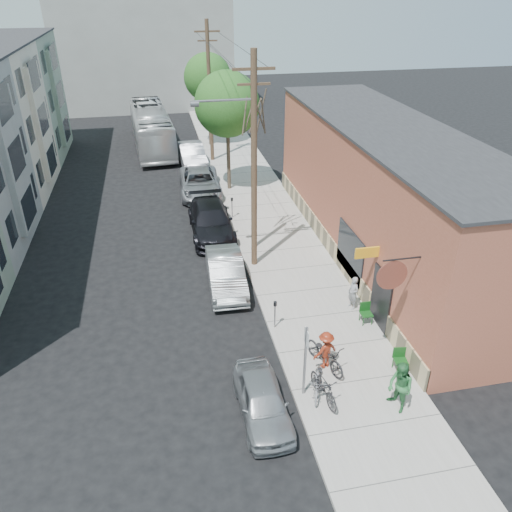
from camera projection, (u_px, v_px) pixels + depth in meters
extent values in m
plane|color=black|center=(219.00, 331.00, 20.36)|extent=(120.00, 120.00, 0.00)
cube|color=#A7A29B|center=(263.00, 212.00, 30.47)|extent=(4.50, 58.00, 0.15)
cube|color=#A3533C|center=(383.00, 194.00, 24.62)|extent=(5.00, 20.00, 6.50)
cube|color=#2B2B2D|center=(392.00, 128.00, 23.01)|extent=(5.20, 20.20, 0.12)
cube|color=tan|center=(331.00, 247.00, 25.50)|extent=(0.10, 20.00, 1.10)
cube|color=black|center=(381.00, 300.00, 20.00)|extent=(0.10, 1.60, 2.60)
cube|color=black|center=(350.00, 252.00, 22.85)|extent=(0.08, 3.00, 2.20)
cylinder|color=brown|center=(392.00, 275.00, 16.69)|extent=(1.10, 0.06, 1.10)
cube|color=gold|center=(367.00, 253.00, 19.72)|extent=(1.00, 0.08, 0.45)
cube|color=gray|center=(7.00, 162.00, 25.11)|extent=(1.10, 3.20, 7.00)
cube|color=beige|center=(35.00, 122.00, 31.95)|extent=(1.10, 3.20, 7.00)
cube|color=gray|center=(16.00, 98.00, 38.31)|extent=(6.00, 8.00, 9.00)
cube|color=gray|center=(54.00, 97.00, 38.79)|extent=(1.10, 3.20, 7.00)
cube|color=gray|center=(145.00, 49.00, 53.00)|extent=(18.00, 8.00, 12.00)
cube|color=slate|center=(305.00, 362.00, 16.43)|extent=(0.07, 0.07, 2.80)
cube|color=silver|center=(307.00, 338.00, 15.94)|extent=(0.02, 0.45, 0.60)
cylinder|color=slate|center=(275.00, 316.00, 20.07)|extent=(0.06, 0.06, 1.10)
cylinder|color=black|center=(275.00, 304.00, 19.78)|extent=(0.14, 0.14, 0.18)
cylinder|color=slate|center=(232.00, 209.00, 29.38)|extent=(0.06, 0.06, 1.10)
cylinder|color=black|center=(232.00, 199.00, 29.08)|extent=(0.14, 0.14, 0.18)
cylinder|color=#503A28|center=(254.00, 167.00, 22.43)|extent=(0.28, 0.28, 10.00)
cube|color=#503A28|center=(254.00, 69.00, 20.38)|extent=(1.80, 0.12, 0.12)
cube|color=#503A28|center=(254.00, 84.00, 20.67)|extent=(1.40, 0.10, 0.10)
cylinder|color=slate|center=(195.00, 104.00, 20.58)|extent=(0.35, 0.24, 0.24)
cylinder|color=#503A28|center=(210.00, 94.00, 36.63)|extent=(0.28, 0.28, 10.00)
cube|color=#503A28|center=(207.00, 31.00, 34.58)|extent=(1.80, 0.12, 0.12)
cube|color=#503A28|center=(207.00, 41.00, 34.87)|extent=(1.40, 0.10, 0.10)
cylinder|color=#44392C|center=(254.00, 190.00, 24.90)|extent=(0.24, 0.24, 6.34)
cylinder|color=#44392C|center=(228.00, 150.00, 32.49)|extent=(0.24, 0.24, 5.24)
sphere|color=#2D6322|center=(227.00, 104.00, 31.05)|extent=(4.10, 4.10, 4.10)
cylinder|color=#44392C|center=(209.00, 114.00, 41.41)|extent=(0.24, 0.24, 5.14)
sphere|color=#2D6322|center=(208.00, 77.00, 40.00)|extent=(3.82, 3.82, 3.82)
imported|color=gray|center=(353.00, 293.00, 21.18)|extent=(0.50, 0.63, 1.50)
imported|color=#2C6F39|center=(400.00, 387.00, 16.06)|extent=(0.89, 1.04, 1.85)
imported|color=maroon|center=(326.00, 350.00, 17.93)|extent=(1.10, 0.83, 1.51)
imported|color=black|center=(325.00, 354.00, 18.04)|extent=(1.39, 2.19, 1.09)
imported|color=black|center=(324.00, 387.00, 16.61)|extent=(0.82, 1.85, 1.08)
imported|color=gray|center=(317.00, 384.00, 16.92)|extent=(1.06, 1.70, 0.85)
imported|color=#999BA0|center=(262.00, 401.00, 16.14)|extent=(1.56, 3.77, 1.28)
imported|color=#989D9F|center=(226.00, 273.00, 22.90)|extent=(1.76, 4.63, 1.51)
imported|color=black|center=(211.00, 221.00, 27.65)|extent=(2.29, 5.60, 1.62)
imported|color=#95979C|center=(200.00, 183.00, 32.88)|extent=(2.76, 5.67, 1.55)
imported|color=#A7A8AE|center=(192.00, 155.00, 37.84)|extent=(2.07, 5.18, 1.68)
imported|color=white|center=(151.00, 128.00, 41.49)|extent=(3.56, 12.07, 3.32)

